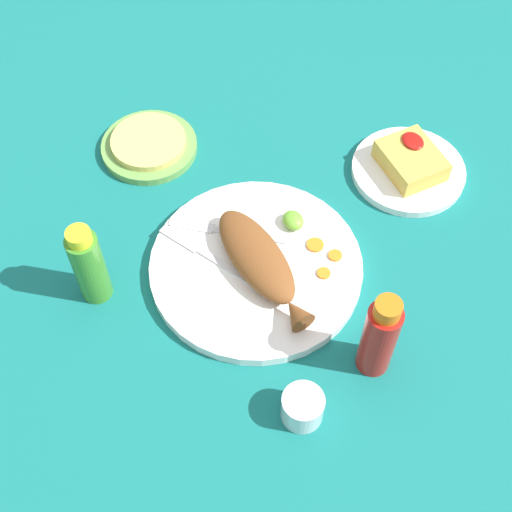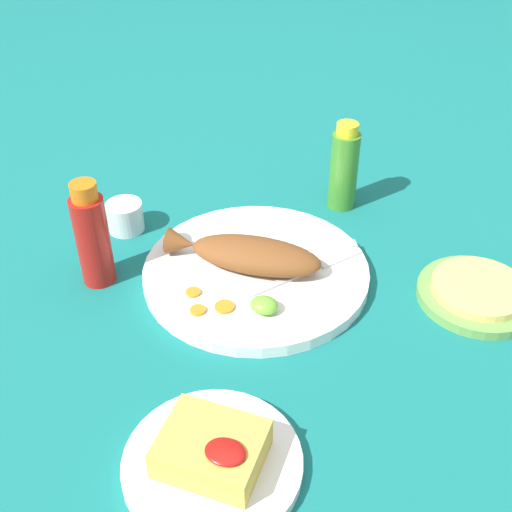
{
  "view_description": "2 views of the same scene",
  "coord_description": "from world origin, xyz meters",
  "px_view_note": "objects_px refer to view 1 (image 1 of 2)",
  "views": [
    {
      "loc": [
        -0.53,
        0.26,
        0.91
      ],
      "look_at": [
        0.0,
        0.0,
        0.04
      ],
      "focal_mm": 50.0,
      "sensor_mm": 36.0,
      "label": 1
    },
    {
      "loc": [
        0.24,
        -0.67,
        0.58
      ],
      "look_at": [
        0.0,
        0.0,
        0.04
      ],
      "focal_mm": 45.0,
      "sensor_mm": 36.0,
      "label": 2
    }
  ],
  "objects_px": {
    "tortilla_plate": "(149,147)",
    "hot_sauce_bottle_red": "(379,337)",
    "main_plate": "(256,267)",
    "fork_near": "(203,252)",
    "fried_fish": "(260,261)",
    "salt_cup": "(302,408)",
    "fork_far": "(219,230)",
    "side_plate_fries": "(408,171)",
    "hot_sauce_bottle_green": "(89,265)"
  },
  "relations": [
    {
      "from": "hot_sauce_bottle_green",
      "to": "side_plate_fries",
      "type": "distance_m",
      "value": 0.55
    },
    {
      "from": "fried_fish",
      "to": "salt_cup",
      "type": "distance_m",
      "value": 0.23
    },
    {
      "from": "main_plate",
      "to": "side_plate_fries",
      "type": "relative_size",
      "value": 1.71
    },
    {
      "from": "hot_sauce_bottle_red",
      "to": "fried_fish",
      "type": "bearing_deg",
      "value": 21.71
    },
    {
      "from": "fork_near",
      "to": "hot_sauce_bottle_red",
      "type": "height_order",
      "value": "hot_sauce_bottle_red"
    },
    {
      "from": "fork_near",
      "to": "salt_cup",
      "type": "bearing_deg",
      "value": 155.58
    },
    {
      "from": "main_plate",
      "to": "fork_far",
      "type": "xyz_separation_m",
      "value": [
        0.08,
        0.03,
        0.01
      ]
    },
    {
      "from": "main_plate",
      "to": "fried_fish",
      "type": "xyz_separation_m",
      "value": [
        -0.01,
        -0.0,
        0.03
      ]
    },
    {
      "from": "main_plate",
      "to": "hot_sauce_bottle_green",
      "type": "xyz_separation_m",
      "value": [
        0.07,
        0.23,
        0.06
      ]
    },
    {
      "from": "tortilla_plate",
      "to": "hot_sauce_bottle_red",
      "type": "bearing_deg",
      "value": -164.97
    },
    {
      "from": "fork_far",
      "to": "hot_sauce_bottle_green",
      "type": "xyz_separation_m",
      "value": [
        -0.01,
        0.2,
        0.05
      ]
    },
    {
      "from": "side_plate_fries",
      "to": "tortilla_plate",
      "type": "bearing_deg",
      "value": 57.32
    },
    {
      "from": "fork_near",
      "to": "side_plate_fries",
      "type": "relative_size",
      "value": 0.9
    },
    {
      "from": "salt_cup",
      "to": "main_plate",
      "type": "bearing_deg",
      "value": -10.8
    },
    {
      "from": "fork_near",
      "to": "salt_cup",
      "type": "height_order",
      "value": "salt_cup"
    },
    {
      "from": "main_plate",
      "to": "fork_near",
      "type": "distance_m",
      "value": 0.08
    },
    {
      "from": "hot_sauce_bottle_green",
      "to": "side_plate_fries",
      "type": "bearing_deg",
      "value": -90.37
    },
    {
      "from": "hot_sauce_bottle_red",
      "to": "tortilla_plate",
      "type": "height_order",
      "value": "hot_sauce_bottle_red"
    },
    {
      "from": "tortilla_plate",
      "to": "hot_sauce_bottle_green",
      "type": "bearing_deg",
      "value": 143.72
    },
    {
      "from": "main_plate",
      "to": "salt_cup",
      "type": "bearing_deg",
      "value": 169.2
    },
    {
      "from": "salt_cup",
      "to": "hot_sauce_bottle_green",
      "type": "bearing_deg",
      "value": 31.37
    },
    {
      "from": "tortilla_plate",
      "to": "salt_cup",
      "type": "bearing_deg",
      "value": -178.65
    },
    {
      "from": "salt_cup",
      "to": "side_plate_fries",
      "type": "relative_size",
      "value": 0.3
    },
    {
      "from": "fork_near",
      "to": "fork_far",
      "type": "xyz_separation_m",
      "value": [
        0.03,
        -0.04,
        0.0
      ]
    },
    {
      "from": "fried_fish",
      "to": "fork_far",
      "type": "distance_m",
      "value": 0.1
    },
    {
      "from": "fork_near",
      "to": "main_plate",
      "type": "bearing_deg",
      "value": -157.4
    },
    {
      "from": "fried_fish",
      "to": "hot_sauce_bottle_red",
      "type": "bearing_deg",
      "value": -162.61
    },
    {
      "from": "main_plate",
      "to": "salt_cup",
      "type": "distance_m",
      "value": 0.24
    },
    {
      "from": "fork_far",
      "to": "tortilla_plate",
      "type": "xyz_separation_m",
      "value": [
        0.22,
        0.03,
        -0.01
      ]
    },
    {
      "from": "side_plate_fries",
      "to": "tortilla_plate",
      "type": "relative_size",
      "value": 1.15
    },
    {
      "from": "side_plate_fries",
      "to": "hot_sauce_bottle_red",
      "type": "bearing_deg",
      "value": 139.56
    },
    {
      "from": "hot_sauce_bottle_green",
      "to": "tortilla_plate",
      "type": "relative_size",
      "value": 0.91
    },
    {
      "from": "fork_near",
      "to": "fork_far",
      "type": "height_order",
      "value": "same"
    },
    {
      "from": "hot_sauce_bottle_green",
      "to": "side_plate_fries",
      "type": "xyz_separation_m",
      "value": [
        -0.0,
        -0.54,
        -0.06
      ]
    },
    {
      "from": "fork_far",
      "to": "side_plate_fries",
      "type": "distance_m",
      "value": 0.34
    },
    {
      "from": "fork_near",
      "to": "fork_far",
      "type": "relative_size",
      "value": 1.09
    },
    {
      "from": "fork_far",
      "to": "salt_cup",
      "type": "xyz_separation_m",
      "value": [
        -0.31,
        0.02,
        0.0
      ]
    },
    {
      "from": "fork_far",
      "to": "tortilla_plate",
      "type": "height_order",
      "value": "fork_far"
    },
    {
      "from": "fork_far",
      "to": "hot_sauce_bottle_red",
      "type": "distance_m",
      "value": 0.31
    },
    {
      "from": "hot_sauce_bottle_green",
      "to": "fork_far",
      "type": "bearing_deg",
      "value": -86.76
    },
    {
      "from": "main_plate",
      "to": "hot_sauce_bottle_green",
      "type": "height_order",
      "value": "hot_sauce_bottle_green"
    },
    {
      "from": "fork_far",
      "to": "side_plate_fries",
      "type": "relative_size",
      "value": 0.82
    },
    {
      "from": "tortilla_plate",
      "to": "fork_near",
      "type": "bearing_deg",
      "value": 178.45
    },
    {
      "from": "hot_sauce_bottle_red",
      "to": "side_plate_fries",
      "type": "height_order",
      "value": "hot_sauce_bottle_red"
    },
    {
      "from": "main_plate",
      "to": "fork_near",
      "type": "height_order",
      "value": "fork_near"
    },
    {
      "from": "fork_near",
      "to": "salt_cup",
      "type": "distance_m",
      "value": 0.29
    },
    {
      "from": "fried_fish",
      "to": "side_plate_fries",
      "type": "distance_m",
      "value": 0.32
    },
    {
      "from": "main_plate",
      "to": "hot_sauce_bottle_red",
      "type": "bearing_deg",
      "value": -159.1
    },
    {
      "from": "main_plate",
      "to": "tortilla_plate",
      "type": "bearing_deg",
      "value": 10.76
    },
    {
      "from": "salt_cup",
      "to": "side_plate_fries",
      "type": "bearing_deg",
      "value": -50.1
    }
  ]
}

